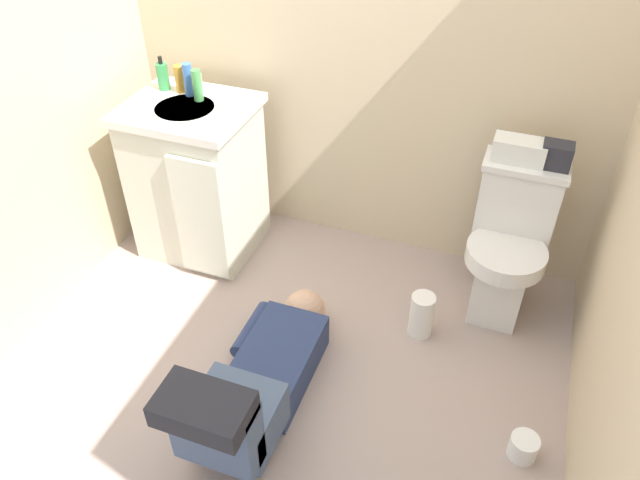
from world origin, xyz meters
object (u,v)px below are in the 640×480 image
at_px(bottle_green, 197,85).
at_px(toilet, 508,244).
at_px(toiletry_bag, 557,155).
at_px(faucet, 200,84).
at_px(bottle_amber, 180,79).
at_px(paper_towel_roll, 421,315).
at_px(tissue_box, 519,150).
at_px(soap_dispenser, 163,76).
at_px(bottle_blue, 188,80).
at_px(person_plumber, 256,382).
at_px(vanity_cabinet, 197,179).
at_px(toilet_paper_roll, 523,447).

bearing_deg(bottle_green, toilet, -0.21).
bearing_deg(toiletry_bag, faucet, -179.42).
distance_m(bottle_amber, paper_towel_roll, 1.61).
relative_size(tissue_box, soap_dispenser, 1.33).
xyz_separation_m(toiletry_bag, bottle_blue, (-1.70, -0.05, 0.09)).
bearing_deg(bottle_amber, bottle_blue, -21.24).
relative_size(toilet, toiletry_bag, 6.05).
height_order(person_plumber, toiletry_bag, toiletry_bag).
bearing_deg(vanity_cabinet, tissue_box, 6.18).
relative_size(person_plumber, bottle_amber, 8.21).
relative_size(tissue_box, toilet_paper_roll, 2.00).
height_order(person_plumber, bottle_amber, bottle_amber).
distance_m(soap_dispenser, bottle_amber, 0.09).
bearing_deg(toiletry_bag, bottle_amber, -179.07).
bearing_deg(toiletry_bag, toilet, -139.23).
xyz_separation_m(soap_dispenser, paper_towel_roll, (1.44, -0.37, -0.78)).
height_order(toiletry_bag, soap_dispenser, soap_dispenser).
relative_size(person_plumber, tissue_box, 4.84).
xyz_separation_m(vanity_cabinet, faucet, (-0.00, 0.15, 0.45)).
bearing_deg(vanity_cabinet, soap_dispenser, 146.90).
xyz_separation_m(tissue_box, bottle_blue, (-1.55, -0.05, 0.10)).
relative_size(faucet, bottle_amber, 0.77).
bearing_deg(person_plumber, bottle_amber, 128.95).
relative_size(bottle_amber, bottle_blue, 0.82).
bearing_deg(bottle_amber, toilet, -2.14).
bearing_deg(person_plumber, paper_towel_roll, 51.14).
relative_size(tissue_box, bottle_green, 1.46).
distance_m(toilet, bottle_green, 1.61).
height_order(bottle_amber, toilet_paper_roll, bottle_amber).
bearing_deg(bottle_amber, bottle_green, -23.72).
bearing_deg(bottle_blue, toilet, -1.35).
height_order(soap_dispenser, toilet_paper_roll, soap_dispenser).
xyz_separation_m(vanity_cabinet, bottle_green, (0.02, 0.08, 0.48)).
distance_m(faucet, paper_towel_roll, 1.52).
bearing_deg(bottle_blue, toiletry_bag, 1.79).
distance_m(bottle_blue, bottle_green, 0.07).
distance_m(person_plumber, bottle_green, 1.40).
bearing_deg(toilet_paper_roll, tissue_box, 106.00).
xyz_separation_m(tissue_box, soap_dispenser, (-1.70, -0.04, 0.09)).
xyz_separation_m(faucet, tissue_box, (1.51, 0.02, -0.07)).
distance_m(toilet, person_plumber, 1.28).
distance_m(paper_towel_roll, toilet_paper_roll, 0.71).
distance_m(person_plumber, soap_dispenser, 1.55).
bearing_deg(bottle_green, toilet_paper_roll, -25.09).
height_order(bottle_green, toilet_paper_roll, bottle_green).
bearing_deg(bottle_amber, vanity_cabinet, -52.12).
bearing_deg(bottle_blue, person_plumber, -52.57).
height_order(person_plumber, bottle_blue, bottle_blue).
bearing_deg(person_plumber, bottle_green, 125.87).
bearing_deg(bottle_amber, soap_dispenser, -174.61).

